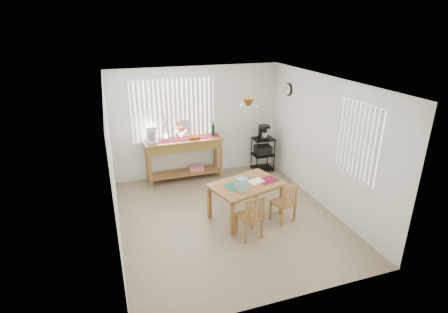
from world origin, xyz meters
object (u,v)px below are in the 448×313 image
object	(u,v)px
wire_cart	(263,151)
chair_right	(285,203)
cart_items	(264,132)
dining_table	(246,187)
sideboard	(184,149)
chair_left	(251,217)

from	to	relation	value
wire_cart	chair_right	xyz separation A→B (m)	(-0.60, -2.32, -0.12)
cart_items	dining_table	world-z (taller)	cart_items
wire_cart	chair_right	bearing A→B (deg)	-104.63
sideboard	cart_items	world-z (taller)	cart_items
wire_cart	cart_items	xyz separation A→B (m)	(0.00, 0.01, 0.50)
sideboard	cart_items	size ratio (longest dim) A/B	5.10
sideboard	cart_items	xyz separation A→B (m)	(1.95, -0.10, 0.26)
sideboard	chair_left	bearing A→B (deg)	-78.57
sideboard	cart_items	bearing A→B (deg)	-3.05
chair_right	wire_cart	bearing A→B (deg)	75.37
wire_cart	cart_items	distance (m)	0.50
sideboard	dining_table	distance (m)	2.16
dining_table	chair_right	distance (m)	0.77
chair_right	sideboard	bearing A→B (deg)	118.97
sideboard	dining_table	size ratio (longest dim) A/B	1.19
cart_items	dining_table	distance (m)	2.31
wire_cart	cart_items	size ratio (longest dim) A/B	2.43
sideboard	chair_left	distance (m)	2.78
wire_cart	chair_left	xyz separation A→B (m)	(-1.40, -2.59, -0.11)
dining_table	chair_left	size ratio (longest dim) A/B	1.82
wire_cart	dining_table	bearing A→B (deg)	-122.47
sideboard	dining_table	xyz separation A→B (m)	(0.73, -2.02, -0.13)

